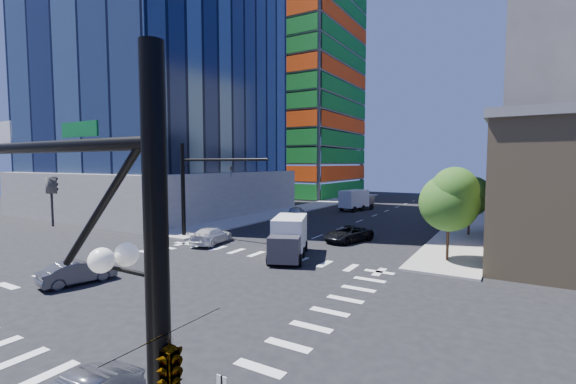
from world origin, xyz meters
The scene contains 15 objects.
ground centered at (0.00, 0.00, 0.00)m, with size 160.00×160.00×0.00m, color black.
road_markings centered at (0.00, 0.00, 0.01)m, with size 20.00×20.00×0.01m, color silver.
sidewalk_ne centered at (12.50, 40.00, 0.07)m, with size 5.00×60.00×0.15m, color #9A9692.
sidewalk_nw centered at (-12.50, 40.00, 0.07)m, with size 5.00×60.00×0.15m, color #9A9692.
construction_building centered at (-27.41, 61.93, 24.61)m, with size 25.16×34.50×70.60m.
signal_mast_se centered at (10.60, -11.50, 5.01)m, with size 10.51×2.48×9.00m.
signal_mast_nw centered at (-10.00, 11.50, 5.49)m, with size 10.20×0.40×9.00m.
tree_south centered at (12.63, 13.90, 4.69)m, with size 4.16×4.16×6.82m.
tree_north centered at (12.93, 25.90, 3.99)m, with size 3.54×3.52×5.78m.
car_nb_far centered at (3.51, 17.33, 0.71)m, with size 2.37×5.14×1.43m, color black.
car_sb_near centered at (-6.74, 10.16, 0.73)m, with size 2.05×5.05×1.46m, color white.
car_sb_mid centered at (-8.17, 28.30, 0.78)m, with size 1.85×4.60×1.57m, color silver.
car_sb_cross centered at (-5.91, -2.61, 0.69)m, with size 1.46×4.20×1.38m, color #48494D.
box_truck_near centered at (1.87, 9.15, 1.35)m, with size 4.55×6.33×3.05m.
box_truck_far centered at (-4.15, 40.50, 1.39)m, with size 3.82×6.40×3.14m.
Camera 1 is at (16.48, -15.74, 7.22)m, focal length 24.00 mm.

